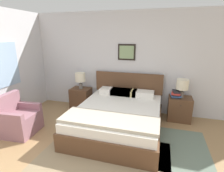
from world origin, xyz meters
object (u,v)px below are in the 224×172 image
Objects in this scene: nightstand_by_door at (179,109)px; table_lamp_by_door at (182,85)px; table_lamp_near_window at (80,78)px; bed at (119,116)px; nightstand_near_window at (81,98)px; armchair at (18,120)px.

nightstand_by_door is 1.30× the size of table_lamp_by_door.
table_lamp_near_window and table_lamp_by_door have the same top height.
bed is 3.71× the size of nightstand_by_door.
armchair is at bearing -113.45° from nightstand_near_window.
armchair is 3.70m from table_lamp_by_door.
table_lamp_near_window is at bearing 150.90° from armchair.
bed is 1.55m from nightstand_near_window.
bed is 4.84× the size of table_lamp_by_door.
table_lamp_near_window is 1.00× the size of table_lamp_by_door.
table_lamp_by_door is (2.61, 0.00, 0.00)m from table_lamp_near_window.
bed is at bearing 105.28° from armchair.
armchair is 3.65m from nightstand_by_door.
nightstand_by_door is at bearing 111.31° from table_lamp_by_door.
armchair is 1.81m from table_lamp_near_window.
table_lamp_near_window is (0.02, -0.01, 0.60)m from nightstand_near_window.
table_lamp_by_door is at bearing -0.31° from nightstand_near_window.
table_lamp_near_window is 2.61m from table_lamp_by_door.
table_lamp_by_door is (1.32, 0.82, 0.59)m from bed.
nightstand_near_window is at bearing 180.00° from nightstand_by_door.
table_lamp_near_window is at bearing -179.69° from nightstand_by_door.
bed is 1.66m from table_lamp_by_door.
bed is 1.55m from nightstand_by_door.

